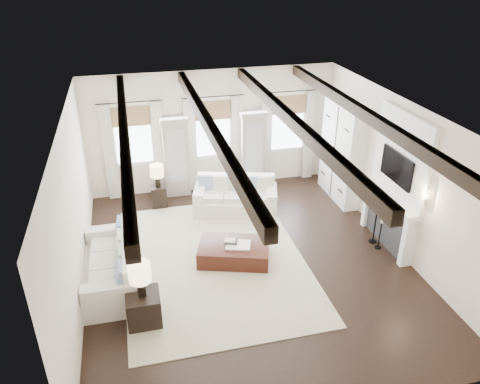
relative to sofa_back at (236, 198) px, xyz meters
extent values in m
plane|color=black|center=(-0.26, -2.26, -0.35)|extent=(7.50, 7.50, 0.00)
cube|color=white|center=(-0.26, 1.49, 1.25)|extent=(6.50, 0.04, 3.20)
cube|color=white|center=(-0.26, -6.01, 1.25)|extent=(6.50, 0.04, 3.20)
cube|color=white|center=(-3.51, -2.26, 1.25)|extent=(0.04, 7.50, 3.20)
cube|color=white|center=(2.99, -2.26, 1.25)|extent=(0.04, 7.50, 3.20)
cube|color=white|center=(-0.26, -2.26, 2.85)|extent=(6.50, 7.50, 0.04)
cube|color=black|center=(-2.46, -2.26, 2.73)|extent=(0.16, 7.40, 0.22)
cube|color=black|center=(-1.01, -2.26, 2.73)|extent=(0.16, 7.40, 0.22)
cube|color=black|center=(0.49, -2.26, 2.73)|extent=(0.16, 7.40, 0.22)
cube|color=black|center=(1.94, -2.26, 2.73)|extent=(0.16, 7.40, 0.22)
cube|color=white|center=(-2.31, 1.46, 1.30)|extent=(0.90, 0.03, 1.45)
cube|color=olive|center=(-2.31, 1.40, 1.83)|extent=(0.94, 0.04, 0.50)
cube|color=beige|center=(-2.93, 1.36, 0.92)|extent=(0.28, 0.08, 2.50)
cube|color=beige|center=(-1.69, 1.36, 0.92)|extent=(0.28, 0.08, 2.50)
cylinder|color=black|center=(-2.31, 1.35, 2.20)|extent=(1.60, 0.02, 0.02)
cube|color=white|center=(-0.26, 1.46, 1.30)|extent=(0.90, 0.03, 1.45)
cube|color=olive|center=(-0.26, 1.40, 1.83)|extent=(0.94, 0.04, 0.50)
cube|color=beige|center=(-0.88, 1.36, 0.92)|extent=(0.28, 0.08, 2.50)
cube|color=beige|center=(0.36, 1.36, 0.92)|extent=(0.28, 0.08, 2.50)
cylinder|color=black|center=(-0.26, 1.35, 2.20)|extent=(1.60, 0.02, 0.02)
cube|color=white|center=(1.79, 1.46, 1.30)|extent=(0.90, 0.03, 1.45)
cube|color=olive|center=(1.79, 1.40, 1.83)|extent=(0.94, 0.04, 0.50)
cube|color=beige|center=(1.17, 1.36, 0.92)|extent=(0.28, 0.08, 2.50)
cube|color=beige|center=(2.41, 1.36, 0.92)|extent=(0.28, 0.08, 2.50)
cylinder|color=black|center=(1.79, 1.35, 2.20)|extent=(1.60, 0.02, 0.02)
cube|color=#ACA096|center=(-1.29, 1.27, 0.65)|extent=(0.64, 0.38, 2.00)
cube|color=#B2B7BA|center=(-1.29, 1.07, 0.80)|extent=(0.48, 0.02, 1.40)
cube|color=#ACA096|center=(-1.29, 1.27, 1.71)|extent=(0.70, 0.42, 0.12)
cube|color=#ACA096|center=(0.76, 1.27, 0.65)|extent=(0.64, 0.38, 2.00)
cube|color=#B2B7BA|center=(0.76, 1.07, 0.80)|extent=(0.48, 0.02, 1.40)
cube|color=#ACA096|center=(0.76, 1.27, 1.71)|extent=(0.70, 0.42, 0.12)
cube|color=#242527|center=(2.90, -2.26, 0.20)|extent=(0.18, 1.50, 1.10)
cube|color=black|center=(2.87, -2.26, 0.05)|extent=(0.10, 0.90, 0.70)
cube|color=white|center=(2.86, -3.08, 0.20)|extent=(0.26, 0.14, 1.10)
cube|color=white|center=(2.86, -1.44, 0.20)|extent=(0.26, 0.14, 1.10)
cube|color=white|center=(2.83, -2.26, 0.81)|extent=(0.32, 1.90, 0.12)
cube|color=white|center=(2.94, -2.26, 1.75)|extent=(0.10, 1.90, 1.80)
cube|color=black|center=(2.87, -2.26, 1.50)|extent=(0.07, 1.10, 0.64)
cylinder|color=#FFD899|center=(2.89, -3.31, 1.40)|extent=(0.10, 0.10, 0.14)
cube|color=silver|center=(2.79, 0.09, 0.90)|extent=(0.40, 1.70, 2.50)
cube|color=black|center=(2.58, 0.09, 0.90)|extent=(0.01, 0.02, 2.40)
cube|color=beige|center=(-0.94, -2.01, -0.34)|extent=(3.68, 4.99, 0.02)
cube|color=white|center=(-0.02, -0.06, -0.16)|extent=(2.18, 1.42, 0.38)
cube|color=white|center=(0.08, 0.27, 0.27)|extent=(1.90, 0.73, 0.48)
cube|color=white|center=(-0.86, 0.18, 0.16)|extent=(0.47, 0.90, 0.25)
cube|color=white|center=(0.83, -0.30, 0.16)|extent=(0.47, 0.90, 0.25)
cube|color=white|center=(-0.56, 0.04, 0.10)|extent=(0.67, 0.70, 0.13)
cube|color=white|center=(-0.03, -0.11, 0.10)|extent=(0.67, 0.70, 0.13)
cube|color=white|center=(0.50, -0.26, 0.10)|extent=(0.67, 0.70, 0.13)
cube|color=#728DB4|center=(-0.66, 0.31, 0.30)|extent=(0.44, 0.31, 0.42)
cube|color=silver|center=(-0.31, 0.22, 0.30)|extent=(0.44, 0.31, 0.42)
cube|color=beige|center=(0.03, 0.12, 0.30)|extent=(0.44, 0.31, 0.42)
cube|color=#728DB4|center=(0.38, 0.02, 0.30)|extent=(0.44, 0.31, 0.42)
cube|color=silver|center=(0.72, -0.08, 0.30)|extent=(0.44, 0.31, 0.42)
cube|color=white|center=(-3.01, -2.26, -0.14)|extent=(1.01, 2.22, 0.42)
cube|color=white|center=(-2.63, -2.27, 0.34)|extent=(0.24, 2.11, 0.53)
cube|color=white|center=(-3.01, -1.29, 0.21)|extent=(0.95, 0.28, 0.27)
cube|color=white|center=(-3.02, -3.23, 0.21)|extent=(0.95, 0.28, 0.27)
cube|color=white|center=(-3.06, -1.65, 0.15)|extent=(0.64, 0.59, 0.15)
cube|color=white|center=(-3.06, -2.26, 0.15)|extent=(0.64, 0.59, 0.15)
cube|color=white|center=(-3.07, -2.87, 0.15)|extent=(0.64, 0.59, 0.15)
cube|color=#728DB4|center=(-2.80, -1.47, 0.37)|extent=(0.23, 0.44, 0.46)
cube|color=silver|center=(-2.80, -2.00, 0.37)|extent=(0.23, 0.44, 0.46)
cube|color=beige|center=(-2.81, -2.53, 0.37)|extent=(0.23, 0.44, 0.46)
cube|color=#728DB4|center=(-2.81, -3.06, 0.37)|extent=(0.23, 0.44, 0.46)
cube|color=black|center=(-0.53, -2.08, -0.16)|extent=(1.66, 1.31, 0.38)
cube|color=white|center=(-0.46, -2.14, 0.05)|extent=(0.59, 0.52, 0.04)
cube|color=#262628|center=(-0.58, -2.03, 0.09)|extent=(0.31, 0.27, 0.04)
cube|color=beige|center=(-0.60, -2.04, 0.13)|extent=(0.26, 0.23, 0.03)
cube|color=black|center=(-2.46, -3.49, -0.06)|extent=(0.58, 0.58, 0.58)
cylinder|color=black|center=(-2.46, -3.49, 0.39)|extent=(0.15, 0.15, 0.32)
cylinder|color=#F9D89E|center=(-2.46, -3.49, 0.71)|extent=(0.38, 0.38, 0.34)
cube|color=black|center=(-1.84, 0.66, -0.07)|extent=(0.37, 0.37, 0.56)
cylinder|color=black|center=(-1.84, 0.66, 0.35)|extent=(0.13, 0.13, 0.28)
cylinder|color=#F9D89E|center=(-1.84, 0.66, 0.64)|extent=(0.33, 0.33, 0.30)
cylinder|color=black|center=(2.64, -2.39, -0.34)|extent=(0.15, 0.15, 0.02)
cylinder|color=black|center=(2.64, -2.39, -0.03)|extent=(0.03, 0.03, 0.64)
cylinder|color=beige|center=(2.64, -2.39, 0.33)|extent=(0.06, 0.06, 0.09)
cylinder|color=black|center=(2.64, -2.15, -0.34)|extent=(0.17, 0.17, 0.02)
cylinder|color=black|center=(2.64, -2.15, 0.03)|extent=(0.03, 0.03, 0.76)
cylinder|color=beige|center=(2.64, -2.15, 0.46)|extent=(0.07, 0.07, 0.11)
camera|label=1|loc=(-2.34, -9.97, 5.43)|focal=35.00mm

